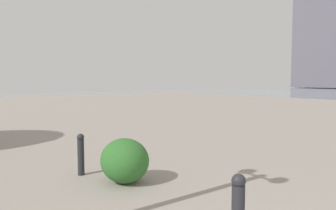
{
  "coord_description": "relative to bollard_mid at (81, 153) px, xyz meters",
  "views": [
    {
      "loc": [
        -0.14,
        1.56,
        1.75
      ],
      "look_at": [
        9.6,
        -5.44,
        0.82
      ],
      "focal_mm": 36.46,
      "sensor_mm": 36.0,
      "label": 1
    }
  ],
  "objects": [
    {
      "name": "bollard_mid",
      "position": [
        0.0,
        0.0,
        0.0
      ],
      "size": [
        0.13,
        0.13,
        0.76
      ],
      "color": "#232328",
      "rests_on": "ground"
    },
    {
      "name": "shrub_round",
      "position": [
        -0.87,
        -0.43,
        -0.02
      ],
      "size": [
        0.88,
        0.8,
        0.75
      ],
      "color": "#2D6628",
      "rests_on": "ground"
    },
    {
      "name": "shrub_low",
      "position": [
        -0.79,
        -0.52,
        -0.13
      ],
      "size": [
        0.62,
        0.55,
        0.52
      ],
      "color": "#477F38",
      "rests_on": "ground"
    }
  ]
}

